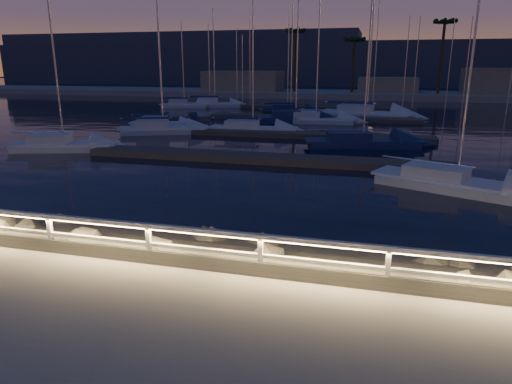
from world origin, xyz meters
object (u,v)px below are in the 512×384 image
sailboat_l (364,113)px  sailboat_f (161,128)px  sailboat_b (61,144)px  sailboat_i (183,105)px  sailboat_e (161,123)px  sailboat_g (251,128)px  sailboat_j (294,118)px  sailboat_h (360,141)px  sailboat_k (314,119)px  sailboat_d (452,181)px  guard_rail (112,230)px  sailboat_m (214,104)px  sailboat_n (289,111)px

sailboat_l → sailboat_f: bearing=-121.7°
sailboat_b → sailboat_i: bearing=82.8°
sailboat_e → sailboat_g: size_ratio=0.82×
sailboat_j → sailboat_h: bearing=-78.3°
sailboat_e → sailboat_k: 14.91m
sailboat_d → sailboat_h: (-4.61, 10.58, 0.02)m
sailboat_e → sailboat_h: 19.08m
sailboat_f → sailboat_h: 16.66m
sailboat_d → sailboat_l: size_ratio=0.75×
sailboat_h → sailboat_l: bearing=75.5°
sailboat_d → sailboat_j: sailboat_j is taller
sailboat_b → sailboat_i: sailboat_b is taller
sailboat_e → guard_rail: bearing=-77.1°
guard_rail → sailboat_g: size_ratio=3.50×
guard_rail → sailboat_i: sailboat_i is taller
sailboat_h → sailboat_e: bearing=146.6°
guard_rail → sailboat_l: sailboat_l is taller
sailboat_d → sailboat_g: (-13.86, 15.19, 0.01)m
sailboat_j → sailboat_k: sailboat_k is taller
sailboat_e → sailboat_g: sailboat_g is taller
sailboat_m → sailboat_g: bearing=-80.9°
sailboat_j → sailboat_n: sailboat_j is taller
sailboat_f → sailboat_m: (-4.22, 24.60, 0.03)m
guard_rail → sailboat_j: bearing=92.3°
sailboat_d → sailboat_n: bearing=137.4°
sailboat_h → sailboat_n: 22.48m
sailboat_g → sailboat_j: bearing=72.3°
sailboat_m → sailboat_k: bearing=-59.9°
sailboat_h → sailboat_m: (-20.69, 27.07, 0.05)m
sailboat_k → sailboat_l: size_ratio=0.79×
guard_rail → sailboat_i: 51.45m
guard_rail → sailboat_h: (5.57, 22.66, -0.97)m
sailboat_g → sailboat_k: bearing=60.8°
sailboat_e → sailboat_g: 8.99m
sailboat_i → sailboat_m: sailboat_m is taller
sailboat_g → sailboat_n: size_ratio=1.05×
sailboat_b → sailboat_k: 24.25m
sailboat_n → sailboat_e: bearing=-142.7°
sailboat_d → sailboat_i: size_ratio=1.15×
sailboat_m → sailboat_h: bearing=-70.5°
guard_rail → sailboat_g: (-3.68, 27.27, -0.97)m
sailboat_m → sailboat_f: bearing=-98.1°
sailboat_b → sailboat_g: sailboat_g is taller
sailboat_k → sailboat_l: bearing=50.2°
sailboat_m → sailboat_b: bearing=-105.8°
sailboat_g → sailboat_b: bearing=-134.9°
sailboat_d → sailboat_m: sailboat_d is taller
sailboat_i → sailboat_j: size_ratio=0.86×
sailboat_f → sailboat_h: bearing=-30.3°
sailboat_e → sailboat_i: sailboat_i is taller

